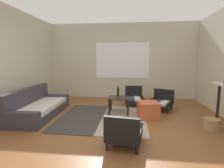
{
  "coord_description": "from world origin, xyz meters",
  "views": [
    {
      "loc": [
        0.33,
        -3.26,
        1.4
      ],
      "look_at": [
        -0.14,
        0.98,
        0.79
      ],
      "focal_mm": 27.47,
      "sensor_mm": 36.0,
      "label": 1
    }
  ],
  "objects_px": {
    "couch": "(39,107)",
    "wicker_basket": "(211,124)",
    "coffee_table": "(119,101)",
    "armchair_striped_foreground": "(124,133)",
    "armchair_by_window": "(134,97)",
    "glass_bottle": "(118,92)",
    "ottoman_orange": "(148,110)",
    "armchair_corner": "(162,101)"
  },
  "relations": [
    {
      "from": "armchair_corner",
      "to": "glass_bottle",
      "type": "xyz_separation_m",
      "value": [
        -1.21,
        -0.36,
        0.31
      ]
    },
    {
      "from": "glass_bottle",
      "to": "wicker_basket",
      "type": "relative_size",
      "value": 0.96
    },
    {
      "from": "couch",
      "to": "wicker_basket",
      "type": "bearing_deg",
      "value": -6.76
    },
    {
      "from": "couch",
      "to": "armchair_by_window",
      "type": "height_order",
      "value": "couch"
    },
    {
      "from": "couch",
      "to": "ottoman_orange",
      "type": "relative_size",
      "value": 4.25
    },
    {
      "from": "ottoman_orange",
      "to": "wicker_basket",
      "type": "bearing_deg",
      "value": -25.6
    },
    {
      "from": "glass_bottle",
      "to": "couch",
      "type": "bearing_deg",
      "value": -165.0
    },
    {
      "from": "armchair_by_window",
      "to": "wicker_basket",
      "type": "distance_m",
      "value": 2.35
    },
    {
      "from": "coffee_table",
      "to": "armchair_striped_foreground",
      "type": "xyz_separation_m",
      "value": [
        0.2,
        -1.73,
        -0.1
      ]
    },
    {
      "from": "coffee_table",
      "to": "armchair_striped_foreground",
      "type": "relative_size",
      "value": 0.81
    },
    {
      "from": "ottoman_orange",
      "to": "glass_bottle",
      "type": "height_order",
      "value": "glass_bottle"
    },
    {
      "from": "ottoman_orange",
      "to": "couch",
      "type": "bearing_deg",
      "value": -177.72
    },
    {
      "from": "glass_bottle",
      "to": "wicker_basket",
      "type": "height_order",
      "value": "glass_bottle"
    },
    {
      "from": "armchair_corner",
      "to": "ottoman_orange",
      "type": "bearing_deg",
      "value": -120.04
    },
    {
      "from": "couch",
      "to": "wicker_basket",
      "type": "distance_m",
      "value": 3.97
    },
    {
      "from": "ottoman_orange",
      "to": "glass_bottle",
      "type": "xyz_separation_m",
      "value": [
        -0.76,
        0.42,
        0.36
      ]
    },
    {
      "from": "armchair_striped_foreground",
      "to": "glass_bottle",
      "type": "distance_m",
      "value": 1.92
    },
    {
      "from": "armchair_corner",
      "to": "ottoman_orange",
      "type": "height_order",
      "value": "armchair_corner"
    },
    {
      "from": "armchair_by_window",
      "to": "ottoman_orange",
      "type": "height_order",
      "value": "armchair_by_window"
    },
    {
      "from": "glass_bottle",
      "to": "wicker_basket",
      "type": "distance_m",
      "value": 2.24
    },
    {
      "from": "armchair_striped_foreground",
      "to": "ottoman_orange",
      "type": "xyz_separation_m",
      "value": [
        0.52,
        1.46,
        -0.04
      ]
    },
    {
      "from": "armchair_by_window",
      "to": "armchair_corner",
      "type": "distance_m",
      "value": 0.88
    },
    {
      "from": "glass_bottle",
      "to": "coffee_table",
      "type": "bearing_deg",
      "value": -74.9
    },
    {
      "from": "ottoman_orange",
      "to": "glass_bottle",
      "type": "bearing_deg",
      "value": 151.06
    },
    {
      "from": "armchair_corner",
      "to": "wicker_basket",
      "type": "relative_size",
      "value": 2.66
    },
    {
      "from": "couch",
      "to": "glass_bottle",
      "type": "xyz_separation_m",
      "value": [
        1.98,
        0.53,
        0.35
      ]
    },
    {
      "from": "armchair_striped_foreground",
      "to": "armchair_by_window",
      "type": "bearing_deg",
      "value": 85.67
    },
    {
      "from": "coffee_table",
      "to": "armchair_by_window",
      "type": "distance_m",
      "value": 1.02
    },
    {
      "from": "armchair_corner",
      "to": "wicker_basket",
      "type": "distance_m",
      "value": 1.56
    },
    {
      "from": "ottoman_orange",
      "to": "glass_bottle",
      "type": "distance_m",
      "value": 0.94
    },
    {
      "from": "coffee_table",
      "to": "armchair_by_window",
      "type": "bearing_deg",
      "value": 66.73
    },
    {
      "from": "armchair_striped_foreground",
      "to": "wicker_basket",
      "type": "distance_m",
      "value": 1.94
    },
    {
      "from": "coffee_table",
      "to": "wicker_basket",
      "type": "xyz_separation_m",
      "value": [
        1.92,
        -0.85,
        -0.22
      ]
    },
    {
      "from": "armchair_corner",
      "to": "armchair_striped_foreground",
      "type": "bearing_deg",
      "value": -113.47
    },
    {
      "from": "glass_bottle",
      "to": "wicker_basket",
      "type": "bearing_deg",
      "value": -26.92
    },
    {
      "from": "wicker_basket",
      "to": "armchair_by_window",
      "type": "bearing_deg",
      "value": 130.4
    },
    {
      "from": "ottoman_orange",
      "to": "wicker_basket",
      "type": "distance_m",
      "value": 1.33
    },
    {
      "from": "armchair_corner",
      "to": "glass_bottle",
      "type": "distance_m",
      "value": 1.3
    },
    {
      "from": "couch",
      "to": "ottoman_orange",
      "type": "bearing_deg",
      "value": 2.28
    },
    {
      "from": "couch",
      "to": "armchair_striped_foreground",
      "type": "bearing_deg",
      "value": -31.31
    },
    {
      "from": "armchair_by_window",
      "to": "armchair_corner",
      "type": "relative_size",
      "value": 0.8
    },
    {
      "from": "armchair_by_window",
      "to": "ottoman_orange",
      "type": "distance_m",
      "value": 1.25
    }
  ]
}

